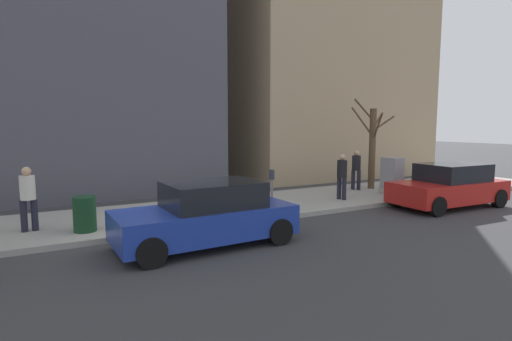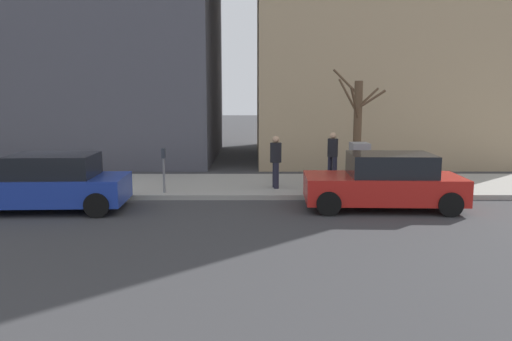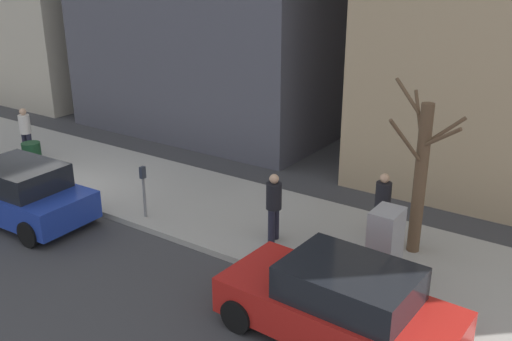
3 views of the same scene
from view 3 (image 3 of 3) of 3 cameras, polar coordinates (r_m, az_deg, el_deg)
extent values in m
plane|color=#38383A|center=(17.03, -19.68, -2.70)|extent=(120.00, 120.00, 0.00)
cube|color=#9E9B93|center=(18.13, -14.67, -0.50)|extent=(4.00, 36.00, 0.15)
cube|color=red|center=(10.34, 8.13, -13.79)|extent=(1.95, 4.26, 0.70)
cube|color=black|center=(9.91, 9.34, -11.04)|extent=(1.68, 2.26, 0.60)
cylinder|color=black|center=(10.59, -1.85, -14.28)|extent=(0.24, 0.65, 0.64)
cylinder|color=black|center=(11.75, 3.41, -10.48)|extent=(0.24, 0.65, 0.64)
cylinder|color=black|center=(10.66, 17.93, -15.14)|extent=(0.24, 0.65, 0.64)
cube|color=#1E389E|center=(15.91, -22.74, -2.54)|extent=(1.95, 4.26, 0.70)
cube|color=black|center=(15.52, -22.63, -0.49)|extent=(1.68, 2.26, 0.60)
cylinder|color=black|center=(17.64, -23.35, -1.29)|extent=(0.24, 0.65, 0.64)
cylinder|color=black|center=(14.38, -21.72, -5.91)|extent=(0.24, 0.65, 0.64)
cylinder|color=black|center=(15.30, -16.66, -3.67)|extent=(0.24, 0.65, 0.64)
cylinder|color=slate|center=(14.70, -11.10, -2.66)|extent=(0.07, 0.07, 1.05)
cube|color=#2D333D|center=(14.46, -11.28, -0.20)|extent=(0.14, 0.10, 0.30)
cube|color=#A8A399|center=(12.44, 12.55, -9.52)|extent=(0.83, 0.61, 0.18)
cube|color=#939399|center=(12.10, 12.81, -6.58)|extent=(0.75, 0.55, 1.25)
cylinder|color=brown|center=(12.82, 16.09, -0.93)|extent=(0.28, 0.28, 3.40)
cylinder|color=brown|center=(12.59, 15.29, 6.67)|extent=(0.32, 0.88, 0.93)
cylinder|color=brown|center=(12.88, 16.05, 4.60)|extent=(0.80, 0.62, 1.29)
cylinder|color=brown|center=(12.16, 14.86, 2.67)|extent=(0.98, 0.53, 1.18)
cylinder|color=brown|center=(12.51, 18.35, 3.74)|extent=(0.32, 0.78, 0.73)
cylinder|color=brown|center=(12.17, 17.99, 3.12)|extent=(0.42, 0.88, 0.68)
cylinder|color=#14381E|center=(18.92, -21.46, 1.30)|extent=(0.56, 0.56, 0.90)
cylinder|color=#1E1E2D|center=(13.51, 12.47, -5.44)|extent=(0.16, 0.16, 0.82)
cylinder|color=#1E1E2D|center=(13.73, 12.28, -5.01)|extent=(0.16, 0.16, 0.82)
cylinder|color=black|center=(13.33, 12.61, -2.43)|extent=(0.36, 0.36, 0.62)
sphere|color=tan|center=(13.18, 12.75, -0.75)|extent=(0.22, 0.22, 0.22)
cylinder|color=#1E1E2D|center=(13.37, 1.99, -5.23)|extent=(0.16, 0.16, 0.82)
cylinder|color=#1E1E2D|center=(13.17, 1.55, -5.63)|extent=(0.16, 0.16, 0.82)
cylinder|color=black|center=(12.97, 1.80, -2.57)|extent=(0.36, 0.36, 0.62)
sphere|color=tan|center=(12.82, 1.82, -0.84)|extent=(0.22, 0.22, 0.22)
cylinder|color=#1E1E2D|center=(20.38, -22.08, 2.41)|extent=(0.16, 0.16, 0.82)
cylinder|color=#1E1E2D|center=(20.20, -21.65, 2.32)|extent=(0.16, 0.16, 0.82)
cylinder|color=silver|center=(20.10, -22.14, 4.31)|extent=(0.36, 0.36, 0.62)
sphere|color=tan|center=(20.00, -22.30, 5.47)|extent=(0.22, 0.22, 0.22)
camera|label=1|loc=(16.51, -57.14, -1.38)|focal=28.00mm
camera|label=2|loc=(9.64, -86.03, -19.56)|focal=35.00mm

